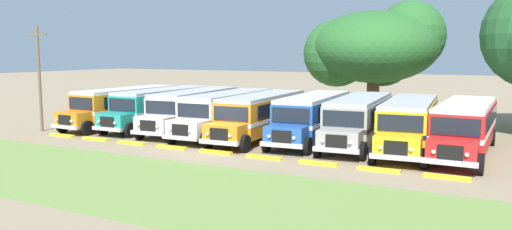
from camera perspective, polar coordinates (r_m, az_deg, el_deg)
The scene contains 22 objects.
ground_plane at distance 28.19m, azimuth -3.81°, elevation -4.13°, with size 220.00×220.00×0.00m, color #937F60.
foreground_grass_strip at distance 22.27m, azimuth -14.10°, elevation -7.38°, with size 80.00×8.34×0.01m, color olive.
parked_bus_slot_0 at distance 39.20m, azimuth -14.75°, elevation 1.16°, with size 2.85×10.86×2.82m.
parked_bus_slot_1 at distance 37.74m, azimuth -10.73°, elevation 1.05°, with size 2.78×10.85×2.82m.
parked_bus_slot_2 at distance 35.89m, azimuth -7.13°, elevation 0.81°, with size 3.55×10.97×2.82m.
parked_bus_slot_3 at distance 33.85m, azimuth -3.28°, elevation 0.48°, with size 3.04×10.89×2.82m.
parked_bus_slot_4 at distance 32.31m, azimuth 0.65°, elevation 0.17°, with size 3.14×10.90×2.82m.
parked_bus_slot_5 at distance 31.79m, azimuth 6.59°, elevation 0.01°, with size 3.35×10.94×2.82m.
parked_bus_slot_6 at distance 30.86m, azimuth 11.77°, elevation -0.31°, with size 3.43×10.95×2.82m.
parked_bus_slot_7 at distance 29.81m, azimuth 17.16°, elevation -0.74°, with size 3.45×10.96×2.82m.
parked_bus_slot_8 at distance 29.45m, azimuth 22.88°, elevation -1.08°, with size 2.84×10.86×2.82m.
curb_wheelstop_0 at distance 35.35m, azimuth -21.35°, elevation -2.19°, with size 2.00×0.36×0.15m, color yellow.
curb_wheelstop_1 at distance 33.16m, azimuth -17.94°, elevation -2.63°, with size 2.00×0.36×0.15m, color yellow.
curb_wheelstop_2 at distance 31.11m, azimuth -14.06°, elevation -3.12°, with size 2.00×0.36×0.15m, color yellow.
curb_wheelstop_3 at distance 29.22m, azimuth -9.65°, elevation -3.67°, with size 2.00×0.36×0.15m, color yellow.
curb_wheelstop_4 at distance 27.53m, azimuth -4.66°, elevation -4.25°, with size 2.00×0.36×0.15m, color yellow.
curb_wheelstop_5 at distance 26.08m, azimuth 0.94°, elevation -4.87°, with size 2.00×0.36×0.15m, color yellow.
curb_wheelstop_6 at distance 24.91m, azimuth 7.15°, elevation -5.50°, with size 2.00×0.36×0.15m, color yellow.
curb_wheelstop_7 at distance 24.05m, azimuth 13.90°, elevation -6.12°, with size 2.00×0.36×0.15m, color yellow.
curb_wheelstop_8 at distance 23.55m, azimuth 21.05°, elevation -6.67°, with size 2.00×0.36×0.15m, color yellow.
broad_shade_tree at distance 43.51m, azimuth 13.56°, elevation 7.54°, with size 11.36×11.07×9.80m.
utility_pole at distance 37.90m, azimuth -23.61°, elevation 4.16°, with size 1.80×0.20×7.35m.
Camera 1 is at (14.47, -23.56, 5.51)m, focal length 34.87 mm.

